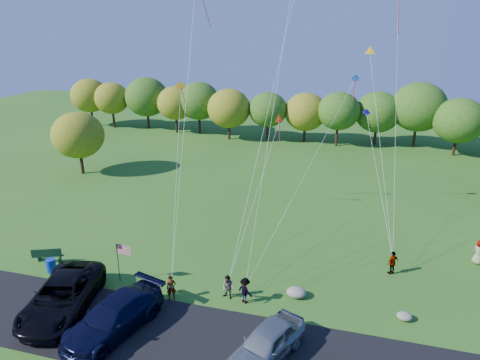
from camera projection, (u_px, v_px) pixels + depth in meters
The scene contains 16 objects.
ground at pixel (220, 299), 26.26m from camera, with size 140.00×140.00×0.00m, color #2B5E1B.
asphalt_lane at pixel (197, 343), 22.63m from camera, with size 44.00×6.00×0.06m, color black.
treeline at pixel (301, 111), 57.38m from camera, with size 74.81×27.61×8.23m.
minivan_dark at pixel (62, 296), 24.83m from camera, with size 3.18×6.91×1.92m, color black.
minivan_navy at pixel (114, 317), 23.16m from camera, with size 2.55×6.28×1.82m, color black.
minivan_silver at pixel (267, 343), 21.35m from camera, with size 2.02×5.01×1.71m, color #91959A.
flyer_a at pixel (171, 288), 25.97m from camera, with size 0.59×0.39×1.62m, color #4C4C59.
flyer_b at pixel (228, 287), 26.07m from camera, with size 0.76×0.59×1.57m, color #4C4C59.
flyer_c at pixel (245, 290), 25.68m from camera, with size 1.07×0.61×1.65m, color #4C4C59.
flyer_d at pixel (393, 263), 28.63m from camera, with size 0.98×0.41×1.68m, color #4C4C59.
flyer_e at pixel (479, 252), 29.78m from camera, with size 0.89×0.58×1.83m, color #4C4C59.
park_bench at pixel (48, 255), 30.00m from camera, with size 1.96×1.05×1.12m.
trash_barrel at pixel (51, 266), 28.95m from camera, with size 0.64×0.64×0.95m, color #0B32AA.
flag_assembly at pixel (121, 254), 27.26m from camera, with size 1.02×0.67×2.78m.
boulder_near at pixel (296, 292), 26.37m from camera, with size 1.23×0.96×0.62m, color gray.
boulder_far at pixel (405, 316), 24.36m from camera, with size 0.88×0.73×0.46m, color gray.
Camera 1 is at (7.02, -20.96, 15.99)m, focal length 32.00 mm.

